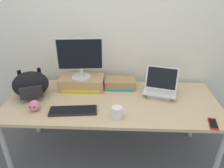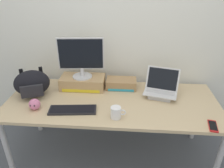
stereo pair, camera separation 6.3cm
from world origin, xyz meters
TOP-DOWN VIEW (x-y plane):
  - ground_plane at (0.00, 0.00)m, footprint 20.00×20.00m
  - back_wall at (0.00, 0.52)m, footprint 7.00×0.10m
  - desk at (0.00, 0.00)m, footprint 2.06×0.84m
  - toner_box_yellow at (-0.34, 0.24)m, footprint 0.47×0.25m
  - desktop_monitor at (-0.34, 0.24)m, footprint 0.47×0.21m
  - open_laptop at (0.48, 0.13)m, footprint 0.37×0.31m
  - external_keyboard at (-0.34, -0.21)m, footprint 0.44×0.19m
  - messenger_backpack at (-0.81, 0.04)m, footprint 0.40×0.33m
  - coffee_mug at (0.06, -0.28)m, footprint 0.13×0.09m
  - cell_phone at (0.85, -0.34)m, footprint 0.09×0.16m
  - plush_toy at (-0.69, -0.21)m, footprint 0.10×0.10m
  - toner_box_cyan at (0.08, 0.27)m, footprint 0.32×0.18m

SIDE VIEW (x-z plane):
  - ground_plane at x=0.00m, z-range 0.00..0.00m
  - desk at x=0.00m, z-range 0.30..1.02m
  - cell_phone at x=0.85m, z-range 0.72..0.73m
  - external_keyboard at x=-0.34m, z-range 0.72..0.74m
  - toner_box_cyan at x=0.08m, z-range 0.72..0.82m
  - plush_toy at x=-0.69m, z-range 0.72..0.82m
  - coffee_mug at x=0.06m, z-range 0.72..0.83m
  - open_laptop at x=0.48m, z-range 0.64..0.91m
  - toner_box_yellow at x=-0.34m, z-range 0.72..0.85m
  - messenger_backpack at x=-0.81m, z-range 0.72..0.99m
  - desktop_monitor at x=-0.34m, z-range 0.86..1.28m
  - back_wall at x=0.00m, z-range 0.00..2.60m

